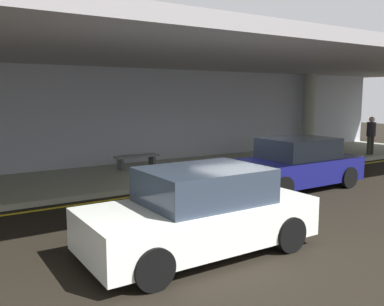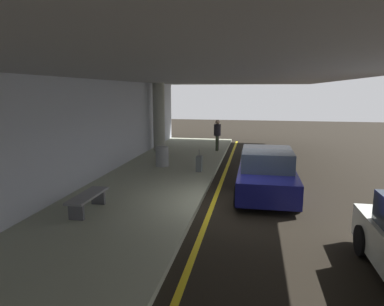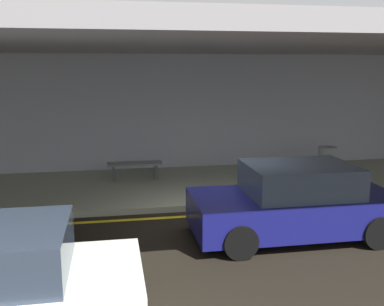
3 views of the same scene
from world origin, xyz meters
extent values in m
plane|color=black|center=(0.00, 0.00, 0.00)|extent=(60.00, 60.00, 0.00)
cube|color=#9CA28A|center=(0.00, 3.10, 0.07)|extent=(26.00, 4.20, 0.15)
cube|color=yellow|center=(0.00, 0.65, 0.00)|extent=(26.00, 0.14, 0.01)
cylinder|color=#9B9D8F|center=(8.00, 4.64, 1.97)|extent=(0.64, 0.64, 3.65)
cube|color=gray|center=(0.00, 2.60, 3.95)|extent=(28.00, 13.20, 0.30)
cube|color=#AAAFBC|center=(0.00, 5.35, 1.90)|extent=(26.00, 0.30, 3.80)
cube|color=navy|center=(1.17, -0.95, 0.55)|extent=(4.10, 1.80, 0.70)
cube|color=#2D3847|center=(1.27, -0.95, 1.20)|extent=(2.10, 1.60, 0.60)
cylinder|color=black|center=(2.52, -0.10, 0.32)|extent=(0.64, 0.22, 0.64)
cylinder|color=black|center=(2.52, -1.80, 0.32)|extent=(0.64, 0.22, 0.64)
cylinder|color=black|center=(-0.18, -0.10, 0.32)|extent=(0.64, 0.22, 0.64)
cylinder|color=black|center=(-0.18, -1.80, 0.32)|extent=(0.64, 0.22, 0.64)
cylinder|color=black|center=(-2.75, -2.82, 0.32)|extent=(0.64, 0.22, 0.64)
cylinder|color=#2A3322|center=(8.35, 1.49, 0.56)|extent=(0.16, 0.16, 0.82)
cylinder|color=#2E2229|center=(8.57, 1.49, 0.56)|extent=(0.16, 0.16, 0.82)
cylinder|color=#27242C|center=(8.46, 1.49, 1.28)|extent=(0.38, 0.38, 0.62)
sphere|color=beige|center=(8.46, 1.49, 1.71)|extent=(0.24, 0.24, 0.24)
cube|color=slate|center=(3.45, 1.66, 0.46)|extent=(0.36, 0.22, 0.62)
cylinder|color=slate|center=(3.45, 1.66, 0.91)|extent=(0.02, 0.02, 0.28)
cube|color=slate|center=(-1.74, 3.87, 0.60)|extent=(1.60, 0.50, 0.06)
cube|color=#4C4C51|center=(-2.36, 3.87, 0.36)|extent=(0.10, 0.40, 0.42)
cube|color=#4C4C51|center=(-1.12, 3.87, 0.36)|extent=(0.10, 0.40, 0.42)
cylinder|color=gray|center=(4.09, 3.40, 0.57)|extent=(0.56, 0.56, 0.85)
camera|label=1|loc=(-8.01, -9.51, 2.74)|focal=38.76mm
camera|label=2|loc=(-9.91, -0.53, 3.40)|focal=31.82mm
camera|label=3|loc=(-2.37, -9.11, 3.40)|focal=42.03mm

